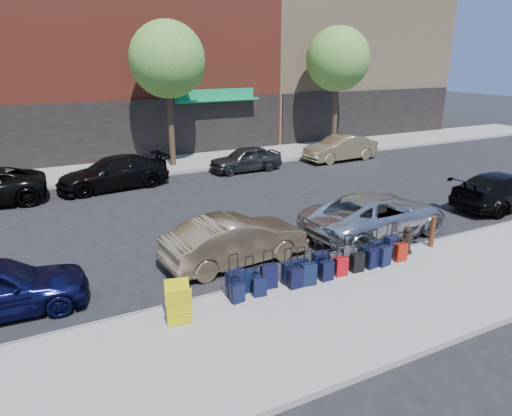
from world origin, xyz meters
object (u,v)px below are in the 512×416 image
fire_hydrant (407,240)px  bollard (432,231)px  car_near_1 (236,240)px  suitcase_front_5 (320,263)px  display_rack (179,304)px  tree_center (170,62)px  car_far_3 (340,148)px  tree_right (340,61)px  car_far_2 (246,159)px  car_near_3 (504,190)px  car_far_1 (113,173)px  car_near_2 (376,215)px

fire_hydrant → bollard: (1.03, -0.00, 0.11)m
fire_hydrant → car_near_1: bearing=159.3°
suitcase_front_5 → display_rack: 4.13m
tree_center → car_near_1: tree_center is taller
bollard → car_near_1: 5.98m
tree_center → car_far_3: bearing=-16.5°
display_rack → car_near_1: 3.58m
bollard → tree_right: bearing=63.9°
tree_center → fire_hydrant: (2.46, -14.28, -4.88)m
car_far_2 → tree_right: bearing=107.5°
fire_hydrant → car_near_3: 7.09m
suitcase_front_5 → fire_hydrant: bearing=-0.5°
tree_center → display_rack: 16.30m
suitcase_front_5 → car_near_1: (-1.56, 1.93, 0.24)m
suitcase_front_5 → display_rack: suitcase_front_5 is taller
car_near_3 → suitcase_front_5: bearing=98.1°
tree_center → car_near_1: 13.37m
bollard → car_far_3: (5.39, 11.65, 0.07)m
display_rack → car_far_1: 12.20m
tree_right → fire_hydrant: size_ratio=8.81×
car_far_2 → fire_hydrant: bearing=-3.0°
tree_right → bollard: 16.61m
suitcase_front_5 → car_near_2: size_ratio=0.19×
tree_right → suitcase_front_5: size_ratio=7.43×
suitcase_front_5 → car_far_2: bearing=73.2°
bollard → car_near_3: car_near_3 is taller
car_near_2 → car_far_3: bearing=-36.6°
tree_right → bollard: tree_right is taller
suitcase_front_5 → bollard: bearing=-0.4°
bollard → car_near_3: 6.10m
car_far_3 → car_near_3: bearing=0.6°
car_near_2 → car_far_2: (0.14, 10.05, -0.08)m
display_rack → car_near_3: (13.99, 2.39, 0.07)m
car_near_2 → car_far_3: 11.57m
tree_center → tree_right: bearing=0.0°
suitcase_front_5 → car_near_1: 2.49m
suitcase_front_5 → car_near_1: car_near_1 is taller
tree_right → car_near_3: size_ratio=1.53×
tree_center → car_far_2: size_ratio=1.94×
car_near_3 → car_far_1: size_ratio=0.97×
tree_center → tree_right: size_ratio=1.00×
bollard → car_far_1: (-7.23, 11.58, 0.07)m
car_near_3 → tree_right: bearing=-7.5°
car_near_2 → fire_hydrant: bearing=163.2°
car_far_1 → tree_right: bearing=94.2°
car_far_3 → car_near_2: bearing=-33.5°
car_far_3 → suitcase_front_5: bearing=-41.2°
car_near_1 → car_far_3: (11.04, 9.69, 0.02)m
tree_right → bollard: size_ratio=7.61×
display_rack → car_far_2: size_ratio=0.25×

